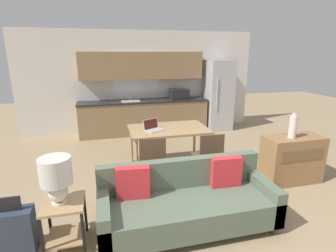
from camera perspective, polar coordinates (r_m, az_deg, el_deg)
name	(u,v)px	position (r m, az deg, el deg)	size (l,w,h in m)	color
ground_plane	(201,232)	(3.49, 7.24, -21.94)	(20.00, 20.00, 0.00)	#9E8460
wall_back	(141,82)	(7.31, -5.82, 9.54)	(6.40, 0.07, 2.70)	silver
kitchen_counter	(144,102)	(7.09, -5.19, 5.19)	(3.42, 0.65, 2.15)	#8E704C
refrigerator	(218,95)	(7.57, 10.80, 6.60)	(0.68, 0.76, 1.94)	#B7BABC
dining_table	(169,132)	(4.89, 0.17, -1.21)	(1.44, 0.93, 0.77)	tan
couch	(186,202)	(3.40, 4.01, -16.18)	(2.14, 0.80, 0.82)	#3D2D1E
side_table	(64,217)	(3.29, -21.61, -17.91)	(0.45, 0.45, 0.55)	tan
table_lamp	(56,176)	(3.06, -23.18, -9.97)	(0.33, 0.33, 0.52)	silver
credenza	(292,159)	(4.91, 25.33, -6.52)	(0.97, 0.46, 0.79)	olive
vase	(293,126)	(4.66, 25.55, -0.09)	(0.12, 0.12, 0.40)	beige
dining_chair_near_left	(152,159)	(4.14, -3.48, -7.27)	(0.46, 0.46, 0.90)	brown
dining_chair_near_right	(209,155)	(4.35, 8.82, -6.29)	(0.43, 0.43, 0.90)	brown
laptop	(153,127)	(4.74, -3.31, -0.33)	(0.40, 0.37, 0.20)	#B7BABC
suitcase	(11,232)	(3.46, -30.99, -19.20)	(0.48, 0.22, 0.69)	#2D384C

